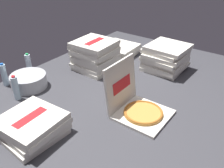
{
  "coord_description": "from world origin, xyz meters",
  "views": [
    {
      "loc": [
        -1.58,
        -1.03,
        1.27
      ],
      "look_at": [
        -0.03,
        0.1,
        0.14
      ],
      "focal_mm": 38.78,
      "sensor_mm": 36.0,
      "label": 1
    }
  ],
  "objects": [
    {
      "name": "pizza_stack_center_far",
      "position": [
        -0.81,
        0.27,
        0.08
      ],
      "size": [
        0.46,
        0.45,
        0.17
      ],
      "color": "silver",
      "rests_on": "ground_plane"
    },
    {
      "name": "water_bottle_2",
      "position": [
        -0.5,
        1.1,
        0.12
      ],
      "size": [
        0.06,
        0.06,
        0.24
      ],
      "color": "silver",
      "rests_on": "ground_plane"
    },
    {
      "name": "pizza_stack_right_mid",
      "position": [
        0.79,
        -0.04,
        0.15
      ],
      "size": [
        0.46,
        0.46,
        0.29
      ],
      "color": "silver",
      "rests_on": "ground_plane"
    },
    {
      "name": "ice_bucket",
      "position": [
        -0.38,
        0.88,
        0.07
      ],
      "size": [
        0.35,
        0.35,
        0.14
      ],
      "primitive_type": "cylinder",
      "color": "#B7BABF",
      "rests_on": "ground_plane"
    },
    {
      "name": "ground_plane",
      "position": [
        0.0,
        0.0,
        -0.01
      ],
      "size": [
        3.2,
        2.4,
        0.02
      ],
      "primitive_type": "cube",
      "color": "#38383D"
    },
    {
      "name": "open_pizza_box",
      "position": [
        -0.11,
        -0.22,
        0.08
      ],
      "size": [
        0.41,
        0.47,
        0.44
      ],
      "color": "silver",
      "rests_on": "ground_plane"
    },
    {
      "name": "pizza_stack_left_near",
      "position": [
        0.84,
        0.62,
        0.06
      ],
      "size": [
        0.46,
        0.46,
        0.13
      ],
      "color": "silver",
      "rests_on": "ground_plane"
    },
    {
      "name": "water_bottle_0",
      "position": [
        -0.2,
        1.11,
        0.12
      ],
      "size": [
        0.06,
        0.06,
        0.24
      ],
      "color": "silver",
      "rests_on": "ground_plane"
    },
    {
      "name": "pizza_stack_right_near",
      "position": [
        0.33,
        0.61,
        0.17
      ],
      "size": [
        0.45,
        0.46,
        0.34
      ],
      "color": "silver",
      "rests_on": "ground_plane"
    },
    {
      "name": "water_bottle_1",
      "position": [
        -0.58,
        0.79,
        0.12
      ],
      "size": [
        0.06,
        0.06,
        0.24
      ],
      "color": "silver",
      "rests_on": "ground_plane"
    }
  ]
}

